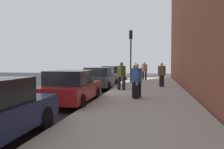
# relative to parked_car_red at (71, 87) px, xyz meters

# --- Properties ---
(ground_plane) EXTENTS (56.00, 56.00, 0.00)m
(ground_plane) POSITION_rel_parked_car_red_xyz_m (4.92, 0.07, -0.76)
(ground_plane) COLOR black
(sidewalk) EXTENTS (28.00, 4.60, 0.15)m
(sidewalk) POSITION_rel_parked_car_red_xyz_m (4.92, -3.23, -0.68)
(sidewalk) COLOR #A39E93
(sidewalk) RESTS_ON ground
(lane_stripe_centre) EXTENTS (28.00, 0.14, 0.01)m
(lane_stripe_centre) POSITION_rel_parked_car_red_xyz_m (4.92, 3.27, -0.76)
(lane_stripe_centre) COLOR gold
(lane_stripe_centre) RESTS_ON ground
(snow_bank_curb) EXTENTS (6.78, 0.56, 0.22)m
(snow_bank_curb) POSITION_rel_parked_car_red_xyz_m (10.23, -0.63, -0.65)
(snow_bank_curb) COLOR white
(snow_bank_curb) RESTS_ON ground
(parked_car_red) EXTENTS (4.77, 1.96, 1.51)m
(parked_car_red) POSITION_rel_parked_car_red_xyz_m (0.00, 0.00, 0.00)
(parked_car_red) COLOR black
(parked_car_red) RESTS_ON ground
(parked_car_charcoal) EXTENTS (4.56, 1.98, 1.51)m
(parked_car_charcoal) POSITION_rel_parked_car_red_xyz_m (6.80, 0.10, -0.00)
(parked_car_charcoal) COLOR black
(parked_car_charcoal) RESTS_ON ground
(parked_car_silver) EXTENTS (4.71, 2.00, 1.51)m
(parked_car_silver) POSITION_rel_parked_car_red_xyz_m (12.68, 0.04, -0.00)
(parked_car_silver) COLOR black
(parked_car_silver) RESTS_ON ground
(pedestrian_blue_coat) EXTENTS (0.51, 0.52, 1.65)m
(pedestrian_blue_coat) POSITION_rel_parked_car_red_xyz_m (1.57, -2.79, 0.27)
(pedestrian_blue_coat) COLOR black
(pedestrian_blue_coat) RESTS_ON sidewalk
(pedestrian_tan_coat) EXTENTS (0.54, 0.55, 1.74)m
(pedestrian_tan_coat) POSITION_rel_parked_car_red_xyz_m (14.71, -2.68, 0.32)
(pedestrian_tan_coat) COLOR black
(pedestrian_tan_coat) RESTS_ON sidewalk
(pedestrian_brown_coat) EXTENTS (0.52, 0.53, 1.68)m
(pedestrian_brown_coat) POSITION_rel_parked_car_red_xyz_m (7.67, -4.15, 0.29)
(pedestrian_brown_coat) COLOR black
(pedestrian_brown_coat) RESTS_ON sidewalk
(pedestrian_black_coat) EXTENTS (0.52, 0.48, 1.64)m
(pedestrian_black_coat) POSITION_rel_parked_car_red_xyz_m (16.17, -1.73, 0.26)
(pedestrian_black_coat) COLOR black
(pedestrian_black_coat) RESTS_ON sidewalk
(pedestrian_olive_coat) EXTENTS (0.55, 0.51, 1.73)m
(pedestrian_olive_coat) POSITION_rel_parked_car_red_xyz_m (5.02, -1.62, 0.31)
(pedestrian_olive_coat) COLOR black
(pedestrian_olive_coat) RESTS_ON sidewalk
(traffic_light_pole) EXTENTS (0.35, 0.26, 4.35)m
(traffic_light_pole) POSITION_rel_parked_car_red_xyz_m (10.90, -1.68, 2.33)
(traffic_light_pole) COLOR #2D2D19
(traffic_light_pole) RESTS_ON sidewalk
(rolling_suitcase) EXTENTS (0.34, 0.22, 0.99)m
(rolling_suitcase) POSITION_rel_parked_car_red_xyz_m (1.22, -2.80, -0.29)
(rolling_suitcase) COLOR black
(rolling_suitcase) RESTS_ON sidewalk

